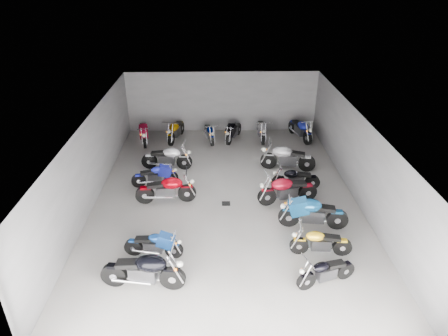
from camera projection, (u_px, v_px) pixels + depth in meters
The scene contains 23 objects.
ground at pixel (226, 197), 15.63m from camera, with size 14.00×14.00×0.00m, color #9C9994.
wall_back at pixel (222, 102), 21.11m from camera, with size 10.00×0.10×3.20m, color gray.
wall_left at pixel (91, 162), 14.78m from camera, with size 0.10×14.00×3.20m, color gray.
wall_right at pixel (358, 159), 15.00m from camera, with size 0.10×14.00×3.20m, color gray.
ceiling at pixel (226, 119), 14.15m from camera, with size 10.00×14.00×0.04m, color black.
drain_grate at pixel (226, 204), 15.18m from camera, with size 0.32×0.32×0.01m, color black.
motorcycle_left_a at pixel (144, 271), 11.05m from camera, with size 2.40×0.54×1.06m.
motorcycle_left_b at pixel (154, 244), 12.28m from camera, with size 1.86×0.44×0.82m.
motorcycle_left_d at pixel (167, 189), 15.05m from camera, with size 2.30×0.48×1.01m.
motorcycle_left_e at pixel (155, 176), 16.22m from camera, with size 1.90×0.48×0.84m.
motorcycle_left_f at pixel (167, 158), 17.52m from camera, with size 2.25×0.49×0.99m.
motorcycle_right_a at pixel (326, 271), 11.22m from camera, with size 1.79×0.71×0.81m.
motorcycle_right_b at pixel (320, 242), 12.36m from camera, with size 1.93×0.42×0.85m.
motorcycle_right_c at pixel (312, 213), 13.59m from camera, with size 2.37×0.54×1.04m.
motorcycle_right_d at pixel (287, 190), 15.00m from camera, with size 2.32×0.63×1.03m.
motorcycle_right_e at pixel (295, 179), 15.96m from camera, with size 1.95×0.38×0.86m.
motorcycle_right_f at pixel (287, 158), 17.42m from camera, with size 2.39×0.64×1.06m.
motorcycle_back_a at pixel (144, 132), 20.14m from camera, with size 0.61×2.23×0.99m.
motorcycle_back_b at pixel (176, 130), 20.40m from camera, with size 0.70×2.19×0.98m.
motorcycle_back_c at pixel (209, 133), 20.31m from camera, with size 0.55×1.89×0.84m.
motorcycle_back_d at pixel (233, 131), 20.41m from camera, with size 0.89×1.95×0.90m.
motorcycle_back_e at pixel (262, 130), 20.50m from camera, with size 0.41×2.13×0.94m.
motorcycle_back_f at pixel (300, 129), 20.49m from camera, with size 0.82×2.23×1.01m.
Camera 1 is at (-0.39, -13.35, 8.19)m, focal length 32.00 mm.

